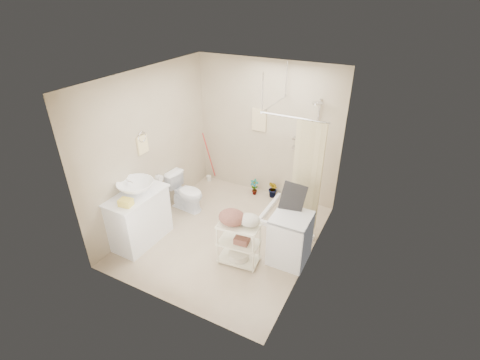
{
  "coord_description": "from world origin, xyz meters",
  "views": [
    {
      "loc": [
        2.34,
        -4.02,
        3.66
      ],
      "look_at": [
        0.14,
        0.25,
        0.97
      ],
      "focal_mm": 26.0,
      "sensor_mm": 36.0,
      "label": 1
    }
  ],
  "objects_px": {
    "vanity": "(139,218)",
    "laundry_rack": "(239,240)",
    "washing_machine": "(290,238)",
    "toilet": "(186,192)"
  },
  "relations": [
    {
      "from": "toilet",
      "to": "washing_machine",
      "type": "relative_size",
      "value": 0.88
    },
    {
      "from": "vanity",
      "to": "laundry_rack",
      "type": "bearing_deg",
      "value": 10.93
    },
    {
      "from": "vanity",
      "to": "toilet",
      "type": "bearing_deg",
      "value": 85.56
    },
    {
      "from": "toilet",
      "to": "vanity",
      "type": "bearing_deg",
      "value": 179.03
    },
    {
      "from": "vanity",
      "to": "washing_machine",
      "type": "relative_size",
      "value": 1.26
    },
    {
      "from": "washing_machine",
      "to": "laundry_rack",
      "type": "bearing_deg",
      "value": -149.28
    },
    {
      "from": "vanity",
      "to": "toilet",
      "type": "relative_size",
      "value": 1.42
    },
    {
      "from": "toilet",
      "to": "laundry_rack",
      "type": "xyz_separation_m",
      "value": [
        1.53,
        -0.85,
        0.06
      ]
    },
    {
      "from": "vanity",
      "to": "laundry_rack",
      "type": "height_order",
      "value": "vanity"
    },
    {
      "from": "washing_machine",
      "to": "laundry_rack",
      "type": "xyz_separation_m",
      "value": [
        -0.65,
        -0.39,
        0.01
      ]
    }
  ]
}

